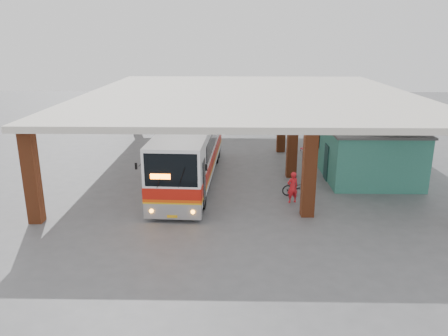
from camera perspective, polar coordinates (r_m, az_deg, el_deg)
ground at (r=23.76m, az=2.42°, el=-3.28°), size 90.00×90.00×0.00m
brick_columns at (r=28.02m, az=5.19°, el=4.43°), size 20.10×21.60×4.35m
canopy_roof at (r=29.05m, az=3.26°, el=9.57°), size 21.00×23.00×0.30m
shop_building at (r=28.29m, az=17.66°, el=2.54°), size 5.20×8.20×3.11m
coach_bus at (r=25.38m, az=-4.37°, el=2.34°), size 3.22×12.79×3.69m
motorcycle at (r=23.60m, az=9.70°, el=-2.46°), size 1.84×0.84×0.93m
pedestrian at (r=22.44m, az=8.94°, el=-2.51°), size 0.69×0.57×1.63m
red_chair at (r=32.70m, az=10.55°, el=2.77°), size 0.55×0.55×0.80m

